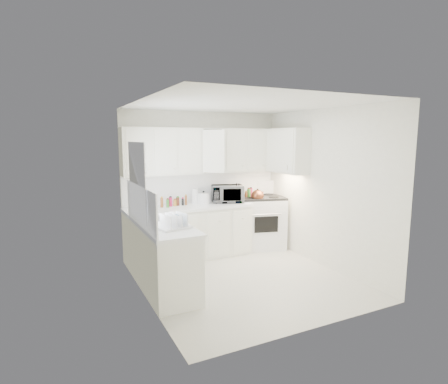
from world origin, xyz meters
TOP-DOWN VIEW (x-y plane):
  - floor at (0.00, 0.00)m, footprint 3.20×3.20m
  - ceiling at (0.00, 0.00)m, footprint 3.20×3.20m
  - wall_back at (0.00, 1.60)m, footprint 3.00×0.00m
  - wall_front at (0.00, -1.60)m, footprint 3.00×0.00m
  - wall_left at (-1.50, 0.00)m, footprint 0.00×3.20m
  - wall_right at (1.50, 0.00)m, footprint 0.00×3.20m
  - window_blinds at (-1.48, 0.35)m, footprint 0.06×0.96m
  - lower_cabinets_back at (-0.39, 1.30)m, footprint 2.22×0.60m
  - lower_cabinets_left at (-1.20, 0.20)m, footprint 0.60×1.60m
  - countertop_back at (-0.39, 1.29)m, footprint 2.24×0.64m
  - countertop_left at (-1.19, 0.20)m, footprint 0.64×1.62m
  - backsplash_back at (0.00, 1.59)m, footprint 2.98×0.02m
  - backsplash_left at (-1.49, 0.20)m, footprint 0.02×1.60m
  - upper_cabinets_back at (0.00, 1.44)m, footprint 3.00×0.33m
  - upper_cabinets_right at (1.33, 0.82)m, footprint 0.33×0.90m
  - sink at (-1.19, 0.55)m, footprint 0.42×0.38m
  - stove at (1.09, 1.30)m, footprint 0.99×0.88m
  - tea_kettle at (0.91, 1.14)m, footprint 0.33×0.29m
  - frying_pan at (1.27, 1.46)m, footprint 0.36×0.46m
  - microwave at (0.38, 1.33)m, footprint 0.64×0.47m
  - rice_cooker at (-0.07, 1.40)m, footprint 0.29×0.29m
  - paper_towel at (-0.22, 1.45)m, footprint 0.12×0.12m
  - utensil_crock at (0.53, 1.22)m, footprint 0.16×0.16m
  - dish_rack at (-1.14, -0.12)m, footprint 0.47×0.39m
  - spice_left_0 at (-0.85, 1.42)m, footprint 0.06×0.06m
  - spice_left_1 at (-0.78, 1.33)m, footprint 0.06×0.06m
  - spice_left_2 at (-0.70, 1.42)m, footprint 0.06×0.06m
  - spice_left_3 at (-0.62, 1.33)m, footprint 0.06×0.06m
  - spice_left_4 at (-0.55, 1.42)m, footprint 0.06×0.06m
  - spice_left_5 at (-0.47, 1.33)m, footprint 0.06×0.06m
  - spice_left_6 at (-0.40, 1.42)m, footprint 0.06×0.06m
  - sauce_right_0 at (0.58, 1.46)m, footprint 0.06×0.06m
  - sauce_right_1 at (0.64, 1.40)m, footprint 0.06×0.06m
  - sauce_right_2 at (0.69, 1.46)m, footprint 0.06×0.06m
  - sauce_right_3 at (0.74, 1.40)m, footprint 0.06×0.06m
  - sauce_right_4 at (0.80, 1.46)m, footprint 0.06×0.06m
  - sauce_right_5 at (0.85, 1.40)m, footprint 0.06×0.06m
  - sauce_right_6 at (0.91, 1.46)m, footprint 0.06×0.06m

SIDE VIEW (x-z plane):
  - floor at x=0.00m, z-range 0.00..0.00m
  - lower_cabinets_back at x=-0.39m, z-range 0.00..0.90m
  - lower_cabinets_left at x=-1.20m, z-range 0.00..0.90m
  - stove at x=1.09m, z-range 0.00..1.30m
  - countertop_back at x=-0.39m, z-range 0.90..0.95m
  - countertop_left at x=-1.19m, z-range 0.90..0.95m
  - frying_pan at x=1.27m, z-range 0.95..0.98m
  - spice_left_0 at x=-0.85m, z-range 0.95..1.08m
  - spice_left_1 at x=-0.78m, z-range 0.95..1.08m
  - spice_left_2 at x=-0.70m, z-range 0.95..1.08m
  - spice_left_3 at x=-0.62m, z-range 0.95..1.08m
  - spice_left_4 at x=-0.55m, z-range 0.95..1.08m
  - spice_left_5 at x=-0.47m, z-range 0.95..1.08m
  - spice_left_6 at x=-0.40m, z-range 0.95..1.08m
  - sauce_right_0 at x=0.58m, z-range 0.95..1.14m
  - sauce_right_1 at x=0.64m, z-range 0.95..1.14m
  - sauce_right_2 at x=0.69m, z-range 0.95..1.14m
  - sauce_right_3 at x=0.74m, z-range 0.95..1.14m
  - sauce_right_4 at x=0.80m, z-range 0.95..1.14m
  - sauce_right_5 at x=0.85m, z-range 0.95..1.14m
  - sauce_right_6 at x=0.91m, z-range 0.95..1.14m
  - dish_rack at x=-1.14m, z-range 0.95..1.18m
  - rice_cooker at x=-0.07m, z-range 0.95..1.18m
  - sink at x=-1.19m, z-range 0.92..1.22m
  - tea_kettle at x=0.91m, z-range 0.94..1.21m
  - paper_towel at x=-0.22m, z-range 0.95..1.22m
  - utensil_crock at x=0.53m, z-range 0.95..1.33m
  - microwave at x=0.38m, z-range 0.95..1.33m
  - backsplash_back at x=0.00m, z-range 0.95..1.50m
  - backsplash_left at x=-1.49m, z-range 0.95..1.50m
  - wall_back at x=0.00m, z-range -0.20..2.80m
  - wall_front at x=0.00m, z-range -0.20..2.80m
  - wall_left at x=-1.50m, z-range -0.30..2.90m
  - wall_right at x=1.50m, z-range -0.30..2.90m
  - upper_cabinets_back at x=0.00m, z-range 1.10..1.90m
  - upper_cabinets_right at x=1.33m, z-range 1.10..1.90m
  - window_blinds at x=-1.48m, z-range 1.02..2.08m
  - ceiling at x=0.00m, z-range 2.60..2.60m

